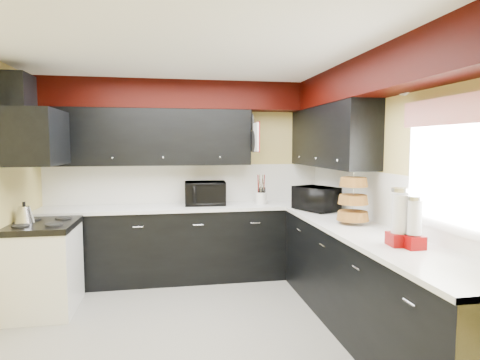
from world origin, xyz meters
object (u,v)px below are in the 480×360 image
(knife_block, at_px, (262,196))
(utensil_crock, at_px, (261,198))
(microwave, at_px, (316,199))
(toaster_oven, at_px, (205,193))
(kettle, at_px, (24,214))

(knife_block, bearing_deg, utensil_crock, -93.57)
(microwave, bearing_deg, knife_block, 15.17)
(toaster_oven, xyz_separation_m, microwave, (1.24, -0.67, -0.01))
(knife_block, bearing_deg, microwave, -31.52)
(microwave, xyz_separation_m, utensil_crock, (-0.53, 0.58, -0.06))
(utensil_crock, relative_size, knife_block, 0.77)
(microwave, relative_size, knife_block, 2.53)
(microwave, relative_size, utensil_crock, 3.27)
(microwave, xyz_separation_m, kettle, (-3.14, -0.09, -0.07))
(knife_block, relative_size, kettle, 1.05)
(microwave, height_order, utensil_crock, microwave)
(utensil_crock, height_order, kettle, utensil_crock)
(toaster_oven, xyz_separation_m, kettle, (-1.90, -0.76, -0.08))
(microwave, distance_m, kettle, 3.14)
(microwave, bearing_deg, toaster_oven, 38.21)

